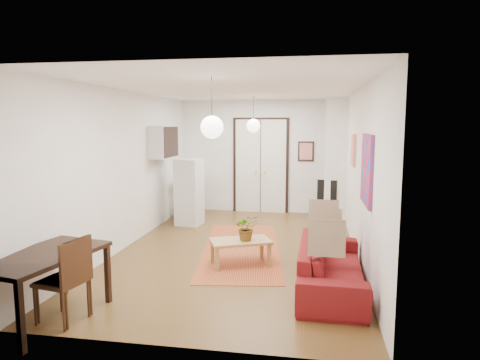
% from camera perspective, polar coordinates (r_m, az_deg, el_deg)
% --- Properties ---
extents(floor, '(7.00, 7.00, 0.00)m').
position_cam_1_polar(floor, '(7.94, -0.26, -9.28)').
color(floor, brown).
rests_on(floor, ground).
extents(ceiling, '(4.20, 7.00, 0.02)m').
position_cam_1_polar(ceiling, '(7.63, -0.27, 12.06)').
color(ceiling, white).
rests_on(ceiling, wall_back).
extents(wall_back, '(4.20, 0.02, 2.90)m').
position_cam_1_polar(wall_back, '(11.10, 2.81, 3.14)').
color(wall_back, white).
rests_on(wall_back, floor).
extents(wall_front, '(4.20, 0.02, 2.90)m').
position_cam_1_polar(wall_front, '(4.28, -8.27, -3.96)').
color(wall_front, white).
rests_on(wall_front, floor).
extents(wall_left, '(0.02, 7.00, 2.90)m').
position_cam_1_polar(wall_left, '(8.27, -14.76, 1.40)').
color(wall_left, white).
rests_on(wall_left, floor).
extents(wall_right, '(0.02, 7.00, 2.90)m').
position_cam_1_polar(wall_right, '(7.58, 15.57, 0.84)').
color(wall_right, white).
rests_on(wall_right, floor).
extents(double_doors, '(1.44, 0.06, 2.50)m').
position_cam_1_polar(double_doors, '(11.08, 2.77, 1.84)').
color(double_doors, white).
rests_on(double_doors, wall_back).
extents(stub_partition, '(0.50, 0.10, 2.90)m').
position_cam_1_polar(stub_partition, '(10.09, 12.66, 2.53)').
color(stub_partition, white).
rests_on(stub_partition, floor).
extents(wall_cabinet, '(0.35, 1.00, 0.70)m').
position_cam_1_polar(wall_cabinet, '(9.56, -10.17, 5.03)').
color(wall_cabinet, silver).
rests_on(wall_cabinet, wall_left).
extents(painting_popart, '(0.05, 1.00, 1.00)m').
position_cam_1_polar(painting_popart, '(6.32, 16.58, 1.34)').
color(painting_popart, red).
rests_on(painting_popart, wall_right).
extents(painting_abstract, '(0.05, 0.50, 0.60)m').
position_cam_1_polar(painting_abstract, '(8.34, 14.92, 3.86)').
color(painting_abstract, '#EDE4C5').
rests_on(painting_abstract, wall_right).
extents(poster_back, '(0.40, 0.03, 0.50)m').
position_cam_1_polar(poster_back, '(10.99, 8.78, 3.80)').
color(poster_back, red).
rests_on(poster_back, wall_back).
extents(print_left, '(0.03, 0.44, 0.54)m').
position_cam_1_polar(print_left, '(10.08, -10.02, 5.44)').
color(print_left, '#A06C42').
rests_on(print_left, wall_left).
extents(pendant_back, '(0.30, 0.30, 0.80)m').
position_cam_1_polar(pendant_back, '(9.58, 1.78, 7.25)').
color(pendant_back, white).
rests_on(pendant_back, ceiling).
extents(pendant_front, '(0.30, 0.30, 0.80)m').
position_cam_1_polar(pendant_front, '(5.64, -3.75, 7.05)').
color(pendant_front, white).
rests_on(pendant_front, ceiling).
extents(kilim_rug, '(1.85, 3.81, 0.01)m').
position_cam_1_polar(kilim_rug, '(7.99, 0.17, -9.14)').
color(kilim_rug, '#C65F31').
rests_on(kilim_rug, floor).
extents(sofa, '(2.25, 0.92, 0.65)m').
position_cam_1_polar(sofa, '(6.22, 12.05, -11.10)').
color(sofa, maroon).
rests_on(sofa, floor).
extents(coffee_table, '(1.09, 0.87, 0.42)m').
position_cam_1_polar(coffee_table, '(7.01, 0.06, -8.44)').
color(coffee_table, tan).
rests_on(coffee_table, floor).
extents(potted_plant, '(0.44, 0.47, 0.41)m').
position_cam_1_polar(potted_plant, '(6.93, 0.88, -6.38)').
color(potted_plant, '#397032').
rests_on(potted_plant, coffee_table).
extents(kitchen_counter, '(0.75, 1.25, 0.90)m').
position_cam_1_polar(kitchen_counter, '(10.95, -6.73, -1.53)').
color(kitchen_counter, silver).
rests_on(kitchen_counter, floor).
extents(bowl, '(0.26, 0.26, 0.05)m').
position_cam_1_polar(bowl, '(10.62, -7.21, 0.08)').
color(bowl, silver).
rests_on(bowl, kitchen_counter).
extents(soap_bottle, '(0.10, 0.10, 0.19)m').
position_cam_1_polar(soap_bottle, '(11.13, -6.41, 0.79)').
color(soap_bottle, '#5188B0').
rests_on(soap_bottle, kitchen_counter).
extents(fridge, '(0.60, 0.60, 1.50)m').
position_cam_1_polar(fridge, '(9.77, -6.79, -1.62)').
color(fridge, silver).
rests_on(fridge, floor).
extents(dining_table, '(1.10, 1.59, 0.80)m').
position_cam_1_polar(dining_table, '(5.53, -24.75, -9.79)').
color(dining_table, black).
rests_on(dining_table, floor).
extents(dining_chair_near, '(0.56, 0.72, 1.00)m').
position_cam_1_polar(dining_chair_near, '(5.58, -21.95, -10.97)').
color(dining_chair_near, '#351E11').
rests_on(dining_chair_near, floor).
extents(dining_chair_far, '(0.56, 0.72, 1.00)m').
position_cam_1_polar(dining_chair_far, '(5.54, -22.24, -11.12)').
color(dining_chair_far, '#351E11').
rests_on(dining_chair_far, floor).
extents(black_side_chair, '(0.54, 0.55, 1.00)m').
position_cam_1_polar(black_side_chair, '(10.48, 11.69, -2.03)').
color(black_side_chair, black).
rests_on(black_side_chair, floor).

